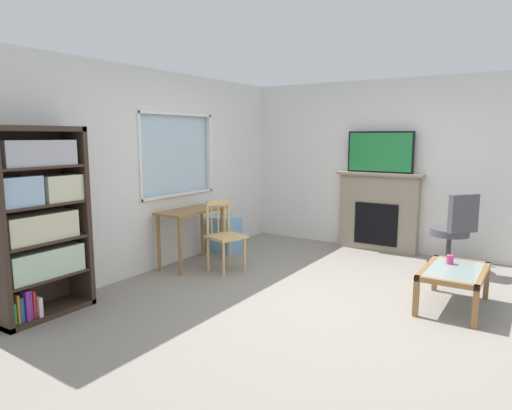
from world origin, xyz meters
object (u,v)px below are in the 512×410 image
at_px(bookshelf, 37,218).
at_px(sippy_cup, 450,259).
at_px(plastic_drawer_unit, 225,234).
at_px(fireplace, 378,212).
at_px(wooden_chair, 224,235).
at_px(office_chair, 455,228).
at_px(desk_under_window, 191,219).
at_px(coffee_table, 454,275).
at_px(tv, 380,152).

relative_size(bookshelf, sippy_cup, 20.03).
bearing_deg(plastic_drawer_unit, sippy_cup, -96.90).
xyz_separation_m(plastic_drawer_unit, fireplace, (1.34, -1.87, 0.32)).
bearing_deg(fireplace, plastic_drawer_unit, 125.58).
height_order(wooden_chair, office_chair, office_chair).
bearing_deg(bookshelf, plastic_drawer_unit, -1.11).
bearing_deg(wooden_chair, desk_under_window, 93.12).
bearing_deg(coffee_table, tv, 36.30).
distance_m(plastic_drawer_unit, fireplace, 2.33).
xyz_separation_m(bookshelf, fireplace, (4.22, -1.93, -0.36)).
relative_size(fireplace, coffee_table, 1.38).
height_order(plastic_drawer_unit, office_chair, office_chair).
distance_m(bookshelf, desk_under_window, 2.11).
height_order(tv, coffee_table, tv).
distance_m(desk_under_window, plastic_drawer_unit, 0.88).
height_order(desk_under_window, sippy_cup, desk_under_window).
xyz_separation_m(plastic_drawer_unit, office_chair, (0.83, -3.02, 0.29)).
relative_size(office_chair, coffee_table, 1.08).
height_order(fireplace, sippy_cup, fireplace).
distance_m(bookshelf, wooden_chair, 2.25).
height_order(desk_under_window, office_chair, office_chair).
bearing_deg(fireplace, bookshelf, 155.43).
distance_m(fireplace, coffee_table, 2.36).
xyz_separation_m(tv, office_chair, (-0.49, -1.15, -0.92)).
xyz_separation_m(bookshelf, sippy_cup, (2.49, -3.24, -0.50)).
distance_m(bookshelf, office_chair, 4.84).
height_order(plastic_drawer_unit, tv, tv).
bearing_deg(bookshelf, office_chair, -39.70).
height_order(desk_under_window, fireplace, fireplace).
relative_size(desk_under_window, tv, 1.00).
bearing_deg(office_chair, sippy_cup, -172.68).
bearing_deg(sippy_cup, office_chair, 7.32).
relative_size(wooden_chair, tv, 0.93).
bearing_deg(tv, desk_under_window, 139.29).
height_order(wooden_chair, coffee_table, wooden_chair).
xyz_separation_m(bookshelf, coffee_table, (2.32, -3.31, -0.60)).
height_order(bookshelf, tv, bookshelf).
distance_m(bookshelf, plastic_drawer_unit, 2.96).
relative_size(wooden_chair, fireplace, 0.71).
bearing_deg(plastic_drawer_unit, bookshelf, 178.89).
bearing_deg(bookshelf, desk_under_window, -2.91).
xyz_separation_m(desk_under_window, wooden_chair, (0.03, -0.52, -0.16)).
xyz_separation_m(wooden_chair, plastic_drawer_unit, (0.77, 0.57, -0.20)).
distance_m(wooden_chair, coffee_table, 2.70).
xyz_separation_m(wooden_chair, fireplace, (2.11, -1.31, 0.12)).
bearing_deg(coffee_table, office_chair, 9.42).
bearing_deg(desk_under_window, plastic_drawer_unit, 3.59).
bearing_deg(coffee_table, bookshelf, 125.03).
relative_size(bookshelf, office_chair, 1.80).
height_order(fireplace, office_chair, fireplace).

